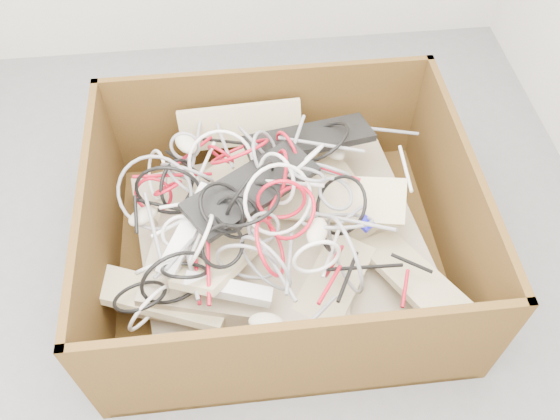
{
  "coord_description": "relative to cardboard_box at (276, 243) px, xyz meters",
  "views": [
    {
      "loc": [
        0.11,
        -0.98,
        1.84
      ],
      "look_at": [
        0.24,
        0.18,
        0.3
      ],
      "focal_mm": 36.99,
      "sensor_mm": 36.0,
      "label": 1
    }
  ],
  "objects": [
    {
      "name": "ground",
      "position": [
        -0.22,
        -0.16,
        -0.13
      ],
      "size": [
        3.0,
        3.0,
        0.0
      ],
      "primitive_type": "plane",
      "color": "#59595B",
      "rests_on": "ground"
    },
    {
      "name": "cardboard_box",
      "position": [
        0.0,
        0.0,
        0.0
      ],
      "size": [
        1.24,
        1.03,
        0.52
      ],
      "color": "#402710",
      "rests_on": "ground"
    },
    {
      "name": "keyboard_pile",
      "position": [
        0.02,
        0.03,
        0.15
      ],
      "size": [
        1.22,
        0.94,
        0.33
      ],
      "color": "#C5B88B",
      "rests_on": "cardboard_box"
    },
    {
      "name": "mice_scatter",
      "position": [
        -0.09,
        -0.01,
        0.24
      ],
      "size": [
        0.78,
        0.74,
        0.18
      ],
      "color": "#BDB398",
      "rests_on": "keyboard_pile"
    },
    {
      "name": "power_strip_left",
      "position": [
        -0.28,
        -0.08,
        0.24
      ],
      "size": [
        0.21,
        0.3,
        0.13
      ],
      "primitive_type": "cube",
      "rotation": [
        0.14,
        -0.26,
        1.05
      ],
      "color": "silver",
      "rests_on": "keyboard_pile"
    },
    {
      "name": "power_strip_right",
      "position": [
        -0.17,
        -0.28,
        0.19
      ],
      "size": [
        0.27,
        0.11,
        0.09
      ],
      "primitive_type": "cube",
      "rotation": [
        -0.1,
        0.17,
        -0.24
      ],
      "color": "silver",
      "rests_on": "keyboard_pile"
    },
    {
      "name": "vga_plug",
      "position": [
        0.28,
        -0.11,
        0.23
      ],
      "size": [
        0.06,
        0.06,
        0.03
      ],
      "primitive_type": "cube",
      "rotation": [
        0.09,
        0.14,
        -0.91
      ],
      "color": "#0D0BB0",
      "rests_on": "keyboard_pile"
    },
    {
      "name": "cable_tangle",
      "position": [
        -0.1,
        -0.03,
        0.27
      ],
      "size": [
        1.13,
        0.85,
        0.46
      ],
      "color": "black",
      "rests_on": "keyboard_pile"
    }
  ]
}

